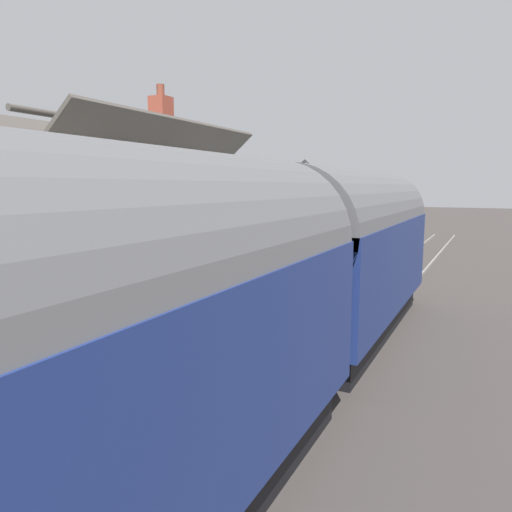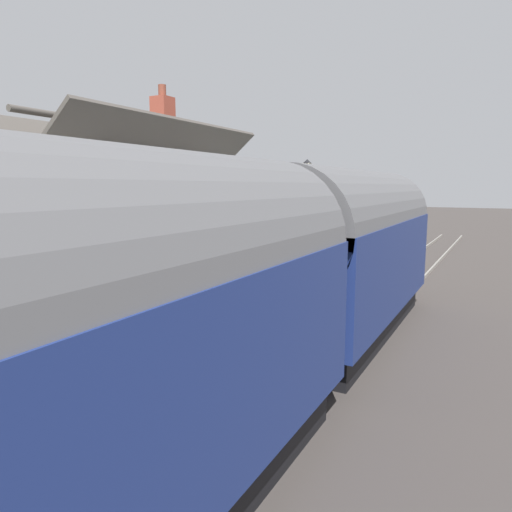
# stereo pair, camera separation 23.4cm
# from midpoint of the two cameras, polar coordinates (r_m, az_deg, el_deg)

# --- Properties ---
(ground_plane) EXTENTS (160.00, 160.00, 0.00)m
(ground_plane) POSITION_cam_midpoint_polar(r_m,az_deg,el_deg) (14.28, 9.44, -7.34)
(ground_plane) COLOR #383330
(platform) EXTENTS (32.00, 6.43, 0.99)m
(platform) POSITION_cam_midpoint_polar(r_m,az_deg,el_deg) (15.97, -5.02, -3.73)
(platform) COLOR gray
(platform) RESTS_ON ground
(platform_edge_coping) EXTENTS (32.00, 0.36, 0.02)m
(platform_edge_coping) POSITION_cam_midpoint_polar(r_m,az_deg,el_deg) (14.45, 5.10, -3.01)
(platform_edge_coping) COLOR beige
(platform_edge_coping) RESTS_ON platform
(rail_near) EXTENTS (52.00, 0.08, 0.14)m
(rail_near) POSITION_cam_midpoint_polar(r_m,az_deg,el_deg) (13.85, 15.86, -7.75)
(rail_near) COLOR gray
(rail_near) RESTS_ON ground
(rail_far) EXTENTS (52.00, 0.08, 0.14)m
(rail_far) POSITION_cam_midpoint_polar(r_m,az_deg,el_deg) (14.21, 10.14, -7.14)
(rail_far) COLOR gray
(rail_far) RESTS_ON ground
(train) EXTENTS (24.19, 2.73, 4.32)m
(train) POSITION_cam_midpoint_polar(r_m,az_deg,el_deg) (5.58, -11.87, -9.08)
(train) COLOR black
(train) RESTS_ON ground
(station_building) EXTENTS (7.59, 3.82, 5.98)m
(station_building) POSITION_cam_midpoint_polar(r_m,az_deg,el_deg) (14.15, -13.93, 3.35)
(station_building) COLOR white
(station_building) RESTS_ON platform
(bench_mid_platform) EXTENTS (1.41, 0.46, 0.88)m
(bench_mid_platform) POSITION_cam_midpoint_polar(r_m,az_deg,el_deg) (19.11, 5.92, 1.24)
(bench_mid_platform) COLOR teal
(bench_mid_platform) RESTS_ON platform
(bench_platform_end) EXTENTS (1.41, 0.46, 0.88)m
(bench_platform_end) POSITION_cam_midpoint_polar(r_m,az_deg,el_deg) (21.28, 7.65, 1.95)
(bench_platform_end) COLOR teal
(bench_platform_end) RESTS_ON platform
(bench_near_building) EXTENTS (1.41, 0.46, 0.88)m
(bench_near_building) POSITION_cam_midpoint_polar(r_m,az_deg,el_deg) (25.20, 11.14, 2.88)
(bench_near_building) COLOR teal
(bench_near_building) RESTS_ON platform
(bench_by_lamp) EXTENTS (1.40, 0.44, 0.88)m
(bench_by_lamp) POSITION_cam_midpoint_polar(r_m,az_deg,el_deg) (23.35, 10.44, 2.47)
(bench_by_lamp) COLOR teal
(bench_by_lamp) RESTS_ON platform
(planter_edge_near) EXTENTS (0.94, 0.32, 0.59)m
(planter_edge_near) POSITION_cam_midpoint_polar(r_m,az_deg,el_deg) (12.32, -3.18, -3.71)
(planter_edge_near) COLOR gray
(planter_edge_near) RESTS_ON platform
(planter_by_door) EXTENTS (1.02, 0.32, 0.59)m
(planter_by_door) POSITION_cam_midpoint_polar(r_m,az_deg,el_deg) (16.95, 5.27, -0.35)
(planter_by_door) COLOR #9E5138
(planter_by_door) RESTS_ON platform
(planter_corner_building) EXTENTS (0.48, 0.48, 0.75)m
(planter_corner_building) POSITION_cam_midpoint_polar(r_m,az_deg,el_deg) (23.56, 5.76, 2.39)
(planter_corner_building) COLOR gray
(planter_corner_building) RESTS_ON platform
(planter_edge_far) EXTENTS (0.94, 0.32, 0.58)m
(planter_edge_far) POSITION_cam_midpoint_polar(r_m,az_deg,el_deg) (22.36, 12.70, 1.62)
(planter_edge_far) COLOR #9E5138
(planter_edge_far) RESTS_ON platform
(lamp_post_platform) EXTENTS (0.32, 0.50, 3.87)m
(lamp_post_platform) POSITION_cam_midpoint_polar(r_m,az_deg,el_deg) (17.29, 6.63, 7.80)
(lamp_post_platform) COLOR black
(lamp_post_platform) RESTS_ON platform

